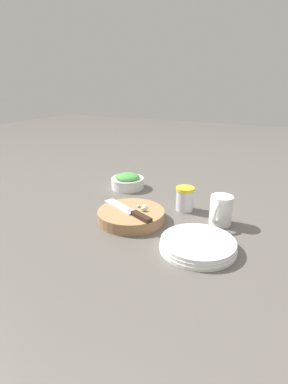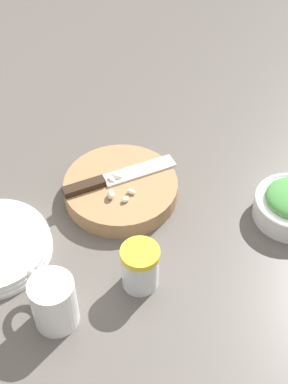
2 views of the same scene
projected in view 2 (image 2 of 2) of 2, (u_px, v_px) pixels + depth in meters
ground_plane at (150, 237)px, 1.00m from camera, size 5.00×5.00×0.00m
cutting_board at (121, 189)px, 1.06m from camera, size 0.23×0.23×0.04m
chef_knife at (113, 178)px, 1.05m from camera, size 0.22×0.12×0.01m
garlic_cloves at (117, 186)px, 1.03m from camera, size 0.07×0.08×0.02m
spice_jar at (140, 267)px, 0.89m from camera, size 0.07×0.07×0.09m
coffee_mug at (53, 302)px, 0.84m from camera, size 0.07×0.11×0.10m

